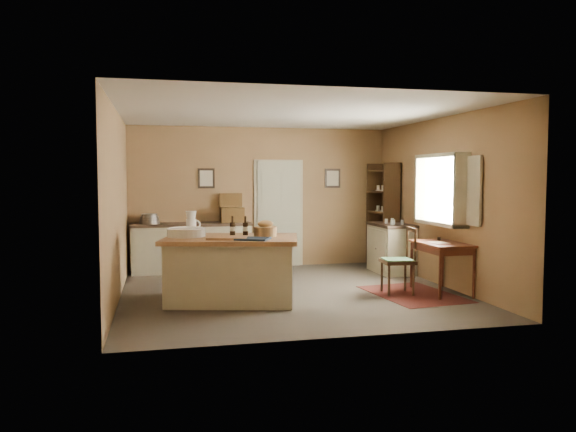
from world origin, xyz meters
name	(u,v)px	position (x,y,z in m)	size (l,w,h in m)	color
ground	(290,292)	(0.00, 0.00, 0.00)	(5.00, 5.00, 0.00)	brown
wall_back	(261,197)	(0.00, 2.50, 1.35)	(5.00, 0.10, 2.70)	brown
wall_front	(343,214)	(0.00, -2.50, 1.35)	(5.00, 0.10, 2.70)	brown
wall_left	(117,205)	(-2.50, 0.00, 1.35)	(0.10, 5.00, 2.70)	brown
wall_right	(441,202)	(2.50, 0.00, 1.35)	(0.10, 5.00, 2.70)	brown
ceiling	(290,113)	(0.00, 0.00, 2.70)	(5.00, 5.00, 0.00)	silver
door	(279,212)	(0.35, 2.47, 1.05)	(0.97, 0.06, 2.11)	#B9BA9D
framed_prints	(271,178)	(0.20, 2.48, 1.72)	(2.82, 0.02, 0.38)	black
window	(443,190)	(2.42, -0.20, 1.55)	(0.25, 1.99, 1.12)	#BCB794
work_island	(231,267)	(-0.96, -0.45, 0.48)	(2.07, 1.59, 1.20)	#BCB794
sideboard	(192,246)	(-1.34, 2.20, 0.48)	(2.19, 0.62, 1.18)	#BCB794
rug	(413,294)	(1.75, -0.60, 0.00)	(1.10, 1.60, 0.01)	#571916
writing_desk	(442,249)	(2.20, -0.60, 0.67)	(0.61, 1.00, 0.82)	#36150D
desk_chair	(398,261)	(1.53, -0.51, 0.49)	(0.46, 0.46, 0.98)	#301E10
right_cabinet	(391,248)	(2.20, 1.27, 0.46)	(0.59, 1.05, 0.99)	#BCB794
shelving_unit	(385,215)	(2.35, 1.95, 1.00)	(0.34, 0.91, 2.01)	#301E10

